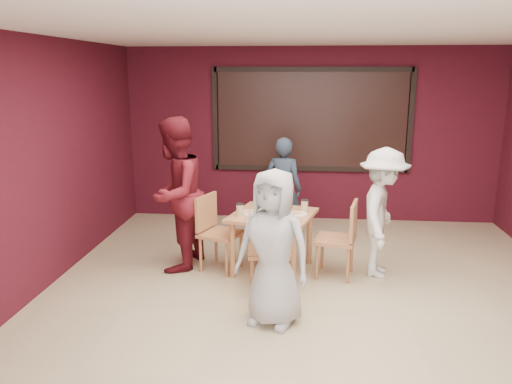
# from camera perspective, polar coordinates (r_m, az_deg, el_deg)

# --- Properties ---
(floor) EXTENTS (7.00, 7.00, 0.00)m
(floor) POSITION_cam_1_polar(r_m,az_deg,el_deg) (5.22, 6.30, -13.96)
(floor) COLOR tan
(floor) RESTS_ON ground
(window_blinds) EXTENTS (3.00, 0.02, 1.50)m
(window_blinds) POSITION_cam_1_polar(r_m,az_deg,el_deg) (8.12, 6.32, 8.18)
(window_blinds) COLOR black
(dining_table) EXTENTS (1.14, 1.14, 0.89)m
(dining_table) POSITION_cam_1_polar(r_m,az_deg,el_deg) (6.07, 1.90, -3.28)
(dining_table) COLOR #C27C4F
(dining_table) RESTS_ON floor
(chair_front) EXTENTS (0.52, 0.52, 0.96)m
(chair_front) POSITION_cam_1_polar(r_m,az_deg,el_deg) (5.45, 1.54, -6.39)
(chair_front) COLOR #BC7049
(chair_front) RESTS_ON floor
(chair_back) EXTENTS (0.51, 0.51, 0.82)m
(chair_back) POSITION_cam_1_polar(r_m,az_deg,el_deg) (6.88, 2.22, -2.80)
(chair_back) COLOR #BC7049
(chair_back) RESTS_ON floor
(chair_left) EXTENTS (0.58, 0.58, 0.94)m
(chair_left) POSITION_cam_1_polar(r_m,az_deg,el_deg) (6.18, -4.69, -4.12)
(chair_left) COLOR #BC7049
(chair_left) RESTS_ON floor
(chair_right) EXTENTS (0.53, 0.53, 0.93)m
(chair_right) POSITION_cam_1_polar(r_m,az_deg,el_deg) (6.00, 9.82, -4.87)
(chair_right) COLOR #BC7049
(chair_right) RESTS_ON floor
(diner_front) EXTENTS (0.88, 0.72, 1.54)m
(diner_front) POSITION_cam_1_polar(r_m,az_deg,el_deg) (4.79, 1.98, -6.43)
(diner_front) COLOR #AEAEAE
(diner_front) RESTS_ON floor
(diner_back) EXTENTS (0.63, 0.51, 1.50)m
(diner_back) POSITION_cam_1_polar(r_m,az_deg,el_deg) (7.29, 3.15, 0.45)
(diner_back) COLOR #293849
(diner_back) RESTS_ON floor
(diner_left) EXTENTS (0.87, 1.04, 1.89)m
(diner_left) POSITION_cam_1_polar(r_m,az_deg,el_deg) (6.18, -9.23, -0.28)
(diner_left) COLOR maroon
(diner_left) RESTS_ON floor
(diner_right) EXTENTS (0.79, 1.11, 1.55)m
(diner_right) POSITION_cam_1_polar(r_m,az_deg,el_deg) (6.10, 14.25, -2.34)
(diner_right) COLOR silver
(diner_right) RESTS_ON floor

